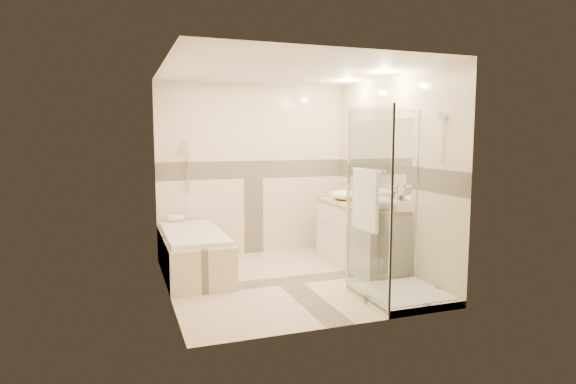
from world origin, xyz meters
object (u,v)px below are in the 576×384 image
object	(u,v)px
vessel_sink_far	(380,203)
amenity_bottle_b	(357,198)
amenity_bottle_a	(364,200)
bathtub	(193,250)
vessel_sink_near	(345,195)
vanity	(359,235)
shower_enclosure	(391,252)

from	to	relation	value
vessel_sink_far	amenity_bottle_b	size ratio (longest dim) A/B	3.18
amenity_bottle_a	bathtub	bearing A→B (deg)	166.52
vessel_sink_near	bathtub	bearing A→B (deg)	-178.56
bathtub	amenity_bottle_b	size ratio (longest dim) A/B	12.57
bathtub	vanity	distance (m)	2.18
vanity	amenity_bottle_a	distance (m)	0.52
vessel_sink_far	amenity_bottle_a	size ratio (longest dim) A/B	3.05
shower_enclosure	vessel_sink_near	xyz separation A→B (m)	(0.27, 1.67, 0.42)
bathtub	vanity	size ratio (longest dim) A/B	1.05
vanity	amenity_bottle_b	size ratio (longest dim) A/B	11.98
bathtub	vessel_sink_far	world-z (taller)	vessel_sink_far
vanity	vessel_sink_near	bearing A→B (deg)	92.83
bathtub	amenity_bottle_a	xyz separation A→B (m)	(2.13, -0.51, 0.61)
amenity_bottle_a	amenity_bottle_b	bearing A→B (deg)	90.00
vanity	vessel_sink_far	size ratio (longest dim) A/B	3.77
bathtub	shower_enclosure	distance (m)	2.47
bathtub	amenity_bottle_a	size ratio (longest dim) A/B	12.07
bathtub	vanity	xyz separation A→B (m)	(2.15, -0.35, 0.12)
vanity	shower_enclosure	xyz separation A→B (m)	(-0.29, -1.27, 0.08)
amenity_bottle_a	amenity_bottle_b	world-z (taller)	amenity_bottle_a
bathtub	vanity	world-z (taller)	vanity
amenity_bottle_a	amenity_bottle_b	distance (m)	0.18
bathtub	vessel_sink_far	bearing A→B (deg)	-23.23
shower_enclosure	amenity_bottle_a	world-z (taller)	shower_enclosure
vessel_sink_far	amenity_bottle_b	world-z (taller)	vessel_sink_far
vessel_sink_near	amenity_bottle_a	xyz separation A→B (m)	(0.00, -0.56, -0.00)
vanity	shower_enclosure	size ratio (longest dim) A/B	0.79
shower_enclosure	amenity_bottle_a	bearing A→B (deg)	76.19
amenity_bottle_b	shower_enclosure	bearing A→B (deg)	-101.92
vanity	shower_enclosure	world-z (taller)	shower_enclosure
vessel_sink_far	amenity_bottle_a	bearing A→B (deg)	90.00
vanity	amenity_bottle_a	world-z (taller)	amenity_bottle_a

